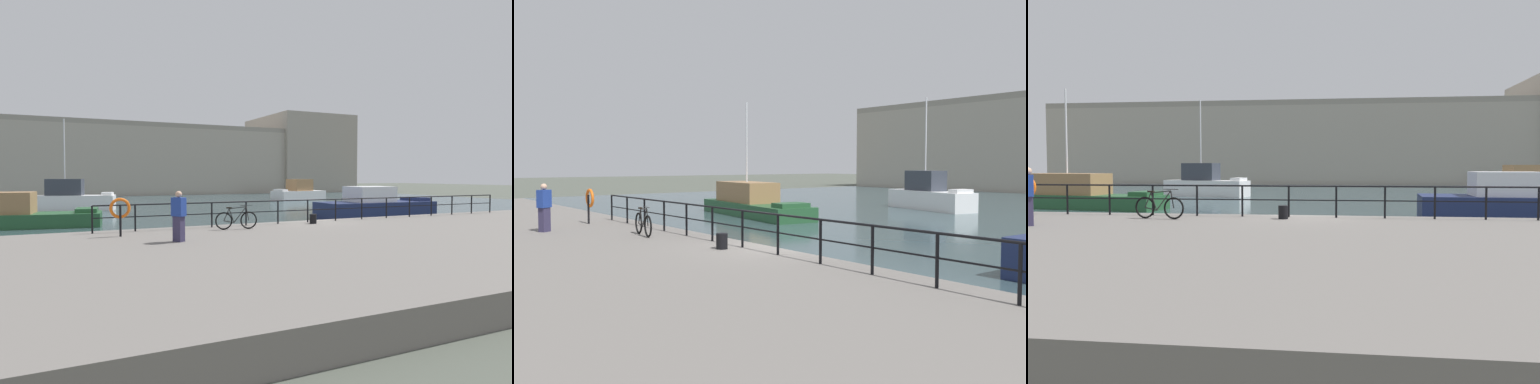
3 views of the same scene
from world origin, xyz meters
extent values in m
plane|color=#4C5147|center=(0.00, 0.00, 0.00)|extent=(240.00, 240.00, 0.00)
cube|color=#33474C|center=(0.00, 30.20, 0.01)|extent=(80.00, 60.00, 0.01)
cube|color=slate|center=(0.00, -6.50, 0.36)|extent=(56.00, 13.00, 0.71)
cube|color=#A89E8E|center=(0.00, 54.57, 5.08)|extent=(78.76, 15.91, 10.17)
cube|color=gray|center=(32.10, 54.57, 6.95)|extent=(14.56, 17.50, 13.89)
cube|color=gray|center=(0.00, 46.91, 10.52)|extent=(78.76, 0.60, 0.70)
cube|color=navy|center=(8.86, 5.30, 0.57)|extent=(8.38, 3.28, 1.13)
cube|color=silver|center=(8.36, 5.33, 1.66)|extent=(2.93, 2.47, 1.05)
cube|color=navy|center=(12.32, 5.13, 1.26)|extent=(1.09, 2.05, 0.24)
cube|color=#23512D|center=(-13.47, 9.44, 0.40)|extent=(9.98, 3.94, 0.79)
cube|color=#23512D|center=(-9.44, 8.81, 0.92)|extent=(1.42, 1.90, 0.24)
cube|color=white|center=(16.15, 27.64, 0.55)|extent=(7.08, 3.68, 1.08)
cube|color=#997047|center=(16.29, 27.66, 1.81)|extent=(2.97, 2.49, 1.42)
cube|color=white|center=(13.36, 27.14, 1.21)|extent=(1.11, 1.89, 0.24)
cube|color=white|center=(-9.70, 21.49, 0.64)|extent=(7.18, 3.66, 1.26)
cube|color=#333842|center=(-10.19, 21.62, 1.96)|extent=(3.11, 2.04, 1.38)
cube|color=white|center=(-6.90, 20.70, 1.39)|extent=(1.15, 1.48, 0.24)
cylinder|color=silver|center=(-10.19, 21.62, 5.16)|extent=(0.10, 0.10, 5.01)
cylinder|color=black|center=(-9.97, -0.75, 1.24)|extent=(0.07, 0.07, 1.05)
cylinder|color=black|center=(-8.37, -0.75, 1.24)|extent=(0.07, 0.07, 1.05)
cylinder|color=black|center=(-6.78, -0.75, 1.24)|extent=(0.07, 0.07, 1.05)
cylinder|color=black|center=(-5.18, -0.75, 1.24)|extent=(0.07, 0.07, 1.05)
cylinder|color=black|center=(-3.58, -0.75, 1.24)|extent=(0.07, 0.07, 1.05)
cylinder|color=black|center=(-1.99, -0.75, 1.24)|extent=(0.07, 0.07, 1.05)
cylinder|color=black|center=(-0.39, -0.75, 1.24)|extent=(0.07, 0.07, 1.05)
cylinder|color=black|center=(1.21, -0.75, 1.24)|extent=(0.07, 0.07, 1.05)
cylinder|color=black|center=(2.80, -0.75, 1.24)|extent=(0.07, 0.07, 1.05)
cylinder|color=black|center=(4.40, -0.75, 1.24)|extent=(0.07, 0.07, 1.05)
cylinder|color=black|center=(6.00, -0.75, 1.24)|extent=(0.07, 0.07, 1.05)
cylinder|color=black|center=(7.59, -0.75, 1.24)|extent=(0.07, 0.07, 1.05)
cylinder|color=black|center=(9.19, -0.75, 1.24)|extent=(0.07, 0.07, 1.05)
cylinder|color=black|center=(10.79, -0.75, 1.24)|extent=(0.07, 0.07, 1.05)
cylinder|color=black|center=(12.38, -0.75, 1.24)|extent=(0.07, 0.07, 1.05)
cylinder|color=black|center=(1.21, -0.75, 1.76)|extent=(22.35, 0.06, 0.06)
cylinder|color=black|center=(1.21, -0.75, 1.29)|extent=(22.35, 0.04, 0.04)
torus|color=black|center=(-3.99, -1.93, 1.07)|extent=(0.72, 0.17, 0.72)
torus|color=black|center=(-5.03, -1.78, 1.07)|extent=(0.72, 0.17, 0.72)
cylinder|color=black|center=(-4.36, -1.88, 1.31)|extent=(0.55, 0.12, 0.66)
cylinder|color=black|center=(-4.71, -1.83, 1.28)|extent=(0.24, 0.07, 0.58)
cylinder|color=black|center=(-4.45, -1.87, 1.60)|extent=(0.72, 0.14, 0.11)
cylinder|color=black|center=(-4.82, -1.81, 1.03)|extent=(0.43, 0.10, 0.12)
cylinder|color=black|center=(-4.92, -1.80, 1.32)|extent=(0.26, 0.07, 0.51)
cylinder|color=black|center=(-4.05, -1.93, 1.35)|extent=(0.14, 0.06, 0.57)
cube|color=black|center=(-4.81, -1.81, 1.60)|extent=(0.23, 0.12, 0.05)
cylinder|color=black|center=(-4.10, -1.92, 1.68)|extent=(0.52, 0.10, 0.02)
cylinder|color=black|center=(-0.50, -1.38, 0.93)|extent=(0.32, 0.32, 0.44)
cylinder|color=black|center=(-9.12, -2.04, 1.29)|extent=(0.08, 0.08, 1.15)
torus|color=orange|center=(-9.12, -1.98, 1.74)|extent=(0.75, 0.11, 0.75)
cube|color=#332D4C|center=(-7.55, -4.15, 1.14)|extent=(0.39, 0.42, 0.85)
cube|color=navy|center=(-7.55, -4.15, 1.87)|extent=(0.47, 0.52, 0.62)
sphere|color=tan|center=(-7.55, -4.15, 2.29)|extent=(0.22, 0.22, 0.22)
camera|label=1|loc=(-11.46, -18.36, 2.90)|focal=30.79mm
camera|label=2|loc=(11.90, -9.47, 3.06)|focal=37.43mm
camera|label=3|loc=(1.66, -17.62, 2.45)|focal=35.49mm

